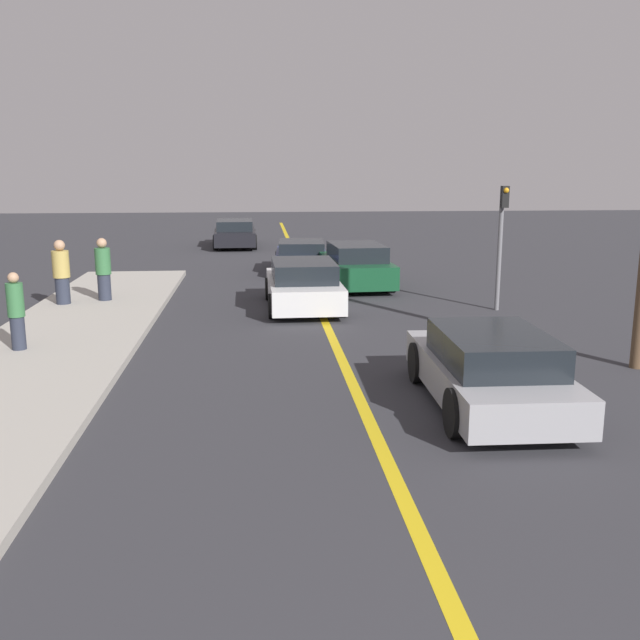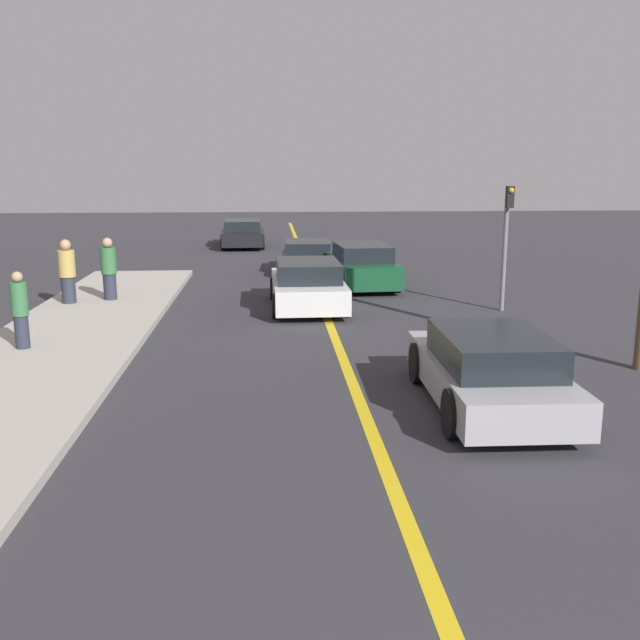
% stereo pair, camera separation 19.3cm
% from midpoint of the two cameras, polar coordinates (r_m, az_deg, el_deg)
% --- Properties ---
extents(road_center_line, '(0.20, 60.00, 0.01)m').
position_cam_midpoint_polar(road_center_line, '(19.43, -0.43, 1.07)').
color(road_center_line, gold).
rests_on(road_center_line, ground_plane).
extents(sidewalk_left, '(3.38, 24.28, 0.15)m').
position_cam_midpoint_polar(sidewalk_left, '(14.31, -22.48, -3.61)').
color(sidewalk_left, '#ADA89E').
rests_on(sidewalk_left, ground_plane).
extents(car_near_right_lane, '(1.98, 4.29, 1.24)m').
position_cam_midpoint_polar(car_near_right_lane, '(11.54, 12.92, -3.87)').
color(car_near_right_lane, '#9E9EA3').
rests_on(car_near_right_lane, ground_plane).
extents(car_ahead_center, '(2.02, 4.30, 1.30)m').
position_cam_midpoint_polar(car_ahead_center, '(19.16, -1.64, 2.80)').
color(car_ahead_center, silver).
rests_on(car_ahead_center, ground_plane).
extents(car_far_distant, '(2.09, 4.45, 1.37)m').
position_cam_midpoint_polar(car_far_distant, '(22.76, 2.64, 4.37)').
color(car_far_distant, '#144728').
rests_on(car_far_distant, ground_plane).
extents(car_parked_left_lot, '(2.09, 4.08, 1.14)m').
position_cam_midpoint_polar(car_parked_left_lot, '(25.87, -1.73, 5.09)').
color(car_parked_left_lot, navy).
rests_on(car_parked_left_lot, ground_plane).
extents(car_oncoming_far, '(2.09, 4.78, 1.28)m').
position_cam_midpoint_polar(car_oncoming_far, '(34.45, -6.98, 6.89)').
color(car_oncoming_far, black).
rests_on(car_oncoming_far, ground_plane).
extents(pedestrian_near_curb, '(0.33, 0.33, 1.56)m').
position_cam_midpoint_polar(pedestrian_near_curb, '(15.40, -23.47, 0.65)').
color(pedestrian_near_curb, '#282D3D').
rests_on(pedestrian_near_curb, sidewalk_left).
extents(pedestrian_mid_group, '(0.44, 0.44, 1.71)m').
position_cam_midpoint_polar(pedestrian_mid_group, '(20.17, -20.25, 3.58)').
color(pedestrian_mid_group, '#282D3D').
rests_on(pedestrian_mid_group, sidewalk_left).
extents(pedestrian_far_standing, '(0.41, 0.41, 1.70)m').
position_cam_midpoint_polar(pedestrian_far_standing, '(20.37, -17.21, 3.87)').
color(pedestrian_far_standing, '#282D3D').
rests_on(pedestrian_far_standing, sidewalk_left).
extents(traffic_light, '(0.18, 0.40, 3.26)m').
position_cam_midpoint_polar(traffic_light, '(19.22, 14.01, 6.76)').
color(traffic_light, slate).
rests_on(traffic_light, ground_plane).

